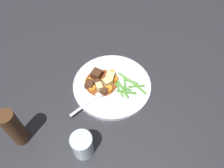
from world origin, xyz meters
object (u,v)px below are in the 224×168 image
Objects in this scene: dinner_plate at (112,85)px; meat_chunk_2 at (97,74)px; potato_chunk_1 at (107,83)px; carrot_slice_2 at (92,88)px; potato_chunk_0 at (110,77)px; meat_chunk_0 at (97,82)px; fork at (92,100)px; carrot_slice_1 at (111,73)px; carrot_slice_3 at (88,81)px; carrot_slice_0 at (109,89)px; potato_chunk_2 at (99,87)px; meat_chunk_3 at (104,91)px; water_glass at (82,145)px; carrot_slice_4 at (114,79)px; pepper_mill at (14,128)px; meat_chunk_1 at (89,84)px.

dinner_plate is 8.30× the size of meat_chunk_2.
carrot_slice_2 is at bearing 18.16° from potato_chunk_1.
meat_chunk_2 is at bearing -18.01° from potato_chunk_0.
fork is at bearing 77.32° from meat_chunk_0.
dinner_plate is 0.05m from carrot_slice_1.
dinner_plate is 10.57× the size of carrot_slice_3.
carrot_slice_0 is 0.96× the size of potato_chunk_2.
water_glass reaches higher than meat_chunk_3.
potato_chunk_2 is 0.32× the size of water_glass.
potato_chunk_1 is (0.02, 0.02, 0.01)m from carrot_slice_4.
potato_chunk_2 is 0.02m from meat_chunk_3.
carrot_slice_4 is at bearing -134.71° from potato_chunk_1.
potato_chunk_1 is 1.15× the size of meat_chunk_3.
potato_chunk_0 is at bearing 161.99° from meat_chunk_2.
carrot_slice_1 is 0.95× the size of carrot_slice_3.
meat_chunk_0 reaches higher than dinner_plate.
dinner_plate is at bearing 109.06° from potato_chunk_0.
pepper_mill reaches higher than meat_chunk_0.
carrot_slice_3 is 0.96× the size of potato_chunk_1.
carrot_slice_4 is 0.86× the size of meat_chunk_2.
meat_chunk_3 is (0.02, 0.05, -0.01)m from potato_chunk_0.
carrot_slice_2 is at bearing 16.96° from dinner_plate.
potato_chunk_1 is (0.00, -0.02, 0.01)m from carrot_slice_0.
carrot_slice_0 is at bearing 169.94° from potato_chunk_2.
meat_chunk_3 is at bearing 68.24° from potato_chunk_0.
carrot_slice_1 reaches higher than fork.
meat_chunk_0 is 0.17× the size of fork.
pepper_mill is (0.26, 0.16, 0.06)m from meat_chunk_3.
meat_chunk_0 is (0.06, -0.00, 0.02)m from dinner_plate.
potato_chunk_1 is (-0.07, 0.02, 0.01)m from carrot_slice_3.
meat_chunk_3 is 0.17× the size of fork.
carrot_slice_1 is at bearing -122.97° from potato_chunk_2.
potato_chunk_1 is (0.01, 0.02, -0.00)m from potato_chunk_0.
carrot_slice_1 is 1.05× the size of meat_chunk_3.
pepper_mill is at bearing 36.39° from carrot_slice_4.
carrot_slice_0 is 0.05m from carrot_slice_4.
meat_chunk_3 is at bearing 57.06° from carrot_slice_4.
potato_chunk_0 reaches higher than carrot_slice_4.
meat_chunk_2 is at bearing -88.56° from meat_chunk_0.
pepper_mill is (0.22, 0.13, 0.06)m from fork.
dinner_plate is 10.34× the size of potato_chunk_2.
carrot_slice_1 is 0.74× the size of meat_chunk_2.
potato_chunk_2 is 0.04m from meat_chunk_1.
fork is (0.06, 0.09, -0.01)m from potato_chunk_0.
dinner_plate is 1.83× the size of pepper_mill.
carrot_slice_1 is 0.30m from water_glass.
fork is at bearing -96.77° from water_glass.
potato_chunk_1 is 0.09m from fork.
potato_chunk_0 reaches higher than fork.
potato_chunk_0 reaches higher than carrot_slice_1.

